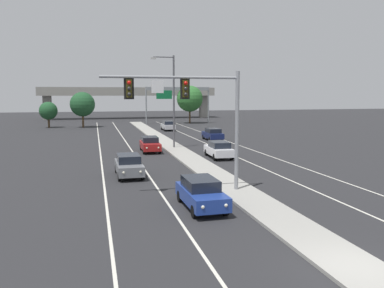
{
  "coord_description": "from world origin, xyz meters",
  "views": [
    {
      "loc": [
        -8.5,
        -11.08,
        5.98
      ],
      "look_at": [
        -3.2,
        10.2,
        3.2
      ],
      "focal_mm": 36.77,
      "sensor_mm": 36.0,
      "label": 1
    }
  ],
  "objects_px": {
    "car_oncoming_grey": "(129,165)",
    "tree_far_left_c": "(48,111)",
    "overhead_signal_mast": "(195,105)",
    "car_oncoming_blue": "(201,193)",
    "car_oncoming_red": "(150,144)",
    "car_receding_silver": "(168,126)",
    "tree_far_left_a": "(82,104)",
    "car_receding_white": "(219,149)",
    "tree_far_right_c": "(190,99)",
    "car_receding_navy": "(213,134)",
    "highway_sign_gantry": "(178,93)",
    "street_lamp_median": "(172,96)"
  },
  "relations": [
    {
      "from": "overhead_signal_mast",
      "to": "car_oncoming_blue",
      "type": "distance_m",
      "value": 5.41
    },
    {
      "from": "overhead_signal_mast",
      "to": "car_oncoming_grey",
      "type": "bearing_deg",
      "value": 118.48
    },
    {
      "from": "street_lamp_median",
      "to": "car_oncoming_blue",
      "type": "distance_m",
      "value": 23.62
    },
    {
      "from": "car_oncoming_blue",
      "to": "car_oncoming_grey",
      "type": "distance_m",
      "value": 9.63
    },
    {
      "from": "car_oncoming_blue",
      "to": "tree_far_left_c",
      "type": "relative_size",
      "value": 0.97
    },
    {
      "from": "car_receding_white",
      "to": "car_receding_silver",
      "type": "distance_m",
      "value": 29.22
    },
    {
      "from": "car_oncoming_blue",
      "to": "tree_far_right_c",
      "type": "height_order",
      "value": "tree_far_right_c"
    },
    {
      "from": "car_oncoming_blue",
      "to": "highway_sign_gantry",
      "type": "relative_size",
      "value": 0.34
    },
    {
      "from": "tree_far_right_c",
      "to": "car_oncoming_red",
      "type": "bearing_deg",
      "value": -109.5
    },
    {
      "from": "tree_far_right_c",
      "to": "tree_far_left_c",
      "type": "bearing_deg",
      "value": -170.8
    },
    {
      "from": "car_oncoming_red",
      "to": "car_receding_silver",
      "type": "bearing_deg",
      "value": 75.08
    },
    {
      "from": "overhead_signal_mast",
      "to": "car_receding_white",
      "type": "relative_size",
      "value": 1.82
    },
    {
      "from": "street_lamp_median",
      "to": "tree_far_left_a",
      "type": "bearing_deg",
      "value": 108.13
    },
    {
      "from": "car_oncoming_blue",
      "to": "tree_far_right_c",
      "type": "distance_m",
      "value": 61.34
    },
    {
      "from": "tree_far_left_c",
      "to": "highway_sign_gantry",
      "type": "bearing_deg",
      "value": 9.88
    },
    {
      "from": "car_oncoming_grey",
      "to": "tree_far_left_c",
      "type": "bearing_deg",
      "value": 102.63
    },
    {
      "from": "overhead_signal_mast",
      "to": "car_oncoming_red",
      "type": "height_order",
      "value": "overhead_signal_mast"
    },
    {
      "from": "tree_far_left_c",
      "to": "tree_far_right_c",
      "type": "height_order",
      "value": "tree_far_right_c"
    },
    {
      "from": "car_receding_navy",
      "to": "tree_far_left_c",
      "type": "xyz_separation_m",
      "value": [
        -22.94,
        25.79,
        2.22
      ]
    },
    {
      "from": "overhead_signal_mast",
      "to": "car_receding_navy",
      "type": "relative_size",
      "value": 1.83
    },
    {
      "from": "tree_far_left_c",
      "to": "car_oncoming_blue",
      "type": "bearing_deg",
      "value": -76.44
    },
    {
      "from": "tree_far_left_c",
      "to": "car_oncoming_red",
      "type": "bearing_deg",
      "value": -68.37
    },
    {
      "from": "car_oncoming_grey",
      "to": "tree_far_right_c",
      "type": "relative_size",
      "value": 0.58
    },
    {
      "from": "car_receding_navy",
      "to": "tree_far_right_c",
      "type": "relative_size",
      "value": 0.58
    },
    {
      "from": "car_receding_silver",
      "to": "highway_sign_gantry",
      "type": "height_order",
      "value": "highway_sign_gantry"
    },
    {
      "from": "overhead_signal_mast",
      "to": "car_oncoming_red",
      "type": "relative_size",
      "value": 1.82
    },
    {
      "from": "car_receding_white",
      "to": "tree_far_right_c",
      "type": "distance_m",
      "value": 44.97
    },
    {
      "from": "car_receding_navy",
      "to": "highway_sign_gantry",
      "type": "relative_size",
      "value": 0.34
    },
    {
      "from": "overhead_signal_mast",
      "to": "tree_far_right_c",
      "type": "bearing_deg",
      "value": 76.63
    },
    {
      "from": "overhead_signal_mast",
      "to": "car_oncoming_red",
      "type": "distance_m",
      "value": 18.72
    },
    {
      "from": "car_receding_silver",
      "to": "tree_far_left_c",
      "type": "xyz_separation_m",
      "value": [
        -19.85,
        10.44,
        2.22
      ]
    },
    {
      "from": "street_lamp_median",
      "to": "car_oncoming_grey",
      "type": "distance_m",
      "value": 15.78
    },
    {
      "from": "car_receding_navy",
      "to": "car_receding_silver",
      "type": "height_order",
      "value": "same"
    },
    {
      "from": "tree_far_left_a",
      "to": "car_receding_white",
      "type": "bearing_deg",
      "value": -71.03
    },
    {
      "from": "overhead_signal_mast",
      "to": "tree_far_left_a",
      "type": "xyz_separation_m",
      "value": [
        -7.74,
        51.39,
        -1.18
      ]
    },
    {
      "from": "car_oncoming_grey",
      "to": "car_receding_white",
      "type": "relative_size",
      "value": 0.99
    },
    {
      "from": "car_oncoming_grey",
      "to": "car_receding_navy",
      "type": "bearing_deg",
      "value": 58.08
    },
    {
      "from": "overhead_signal_mast",
      "to": "car_oncoming_red",
      "type": "xyz_separation_m",
      "value": [
        -0.17,
        18.16,
        -4.55
      ]
    },
    {
      "from": "car_oncoming_grey",
      "to": "car_receding_white",
      "type": "height_order",
      "value": "same"
    },
    {
      "from": "car_oncoming_grey",
      "to": "tree_far_left_c",
      "type": "xyz_separation_m",
      "value": [
        -10.32,
        46.04,
        2.22
      ]
    },
    {
      "from": "tree_far_left_c",
      "to": "tree_far_right_c",
      "type": "distance_m",
      "value": 27.61
    },
    {
      "from": "overhead_signal_mast",
      "to": "tree_far_left_a",
      "type": "relative_size",
      "value": 1.28
    },
    {
      "from": "tree_far_left_c",
      "to": "tree_far_right_c",
      "type": "xyz_separation_m",
      "value": [
        27.18,
        4.4,
        2.04
      ]
    },
    {
      "from": "overhead_signal_mast",
      "to": "tree_far_left_c",
      "type": "height_order",
      "value": "overhead_signal_mast"
    },
    {
      "from": "car_oncoming_red",
      "to": "car_receding_navy",
      "type": "relative_size",
      "value": 1.01
    },
    {
      "from": "car_oncoming_blue",
      "to": "tree_far_right_c",
      "type": "xyz_separation_m",
      "value": [
        13.87,
        59.6,
        4.26
      ]
    },
    {
      "from": "overhead_signal_mast",
      "to": "street_lamp_median",
      "type": "relative_size",
      "value": 0.82
    },
    {
      "from": "street_lamp_median",
      "to": "tree_far_left_a",
      "type": "height_order",
      "value": "street_lamp_median"
    },
    {
      "from": "car_receding_white",
      "to": "highway_sign_gantry",
      "type": "xyz_separation_m",
      "value": [
        5.37,
        43.96,
        5.34
      ]
    },
    {
      "from": "car_oncoming_blue",
      "to": "car_oncoming_red",
      "type": "distance_m",
      "value": 21.06
    }
  ]
}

